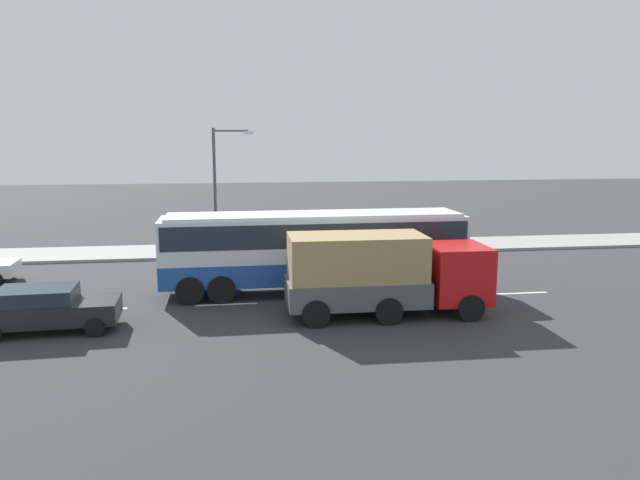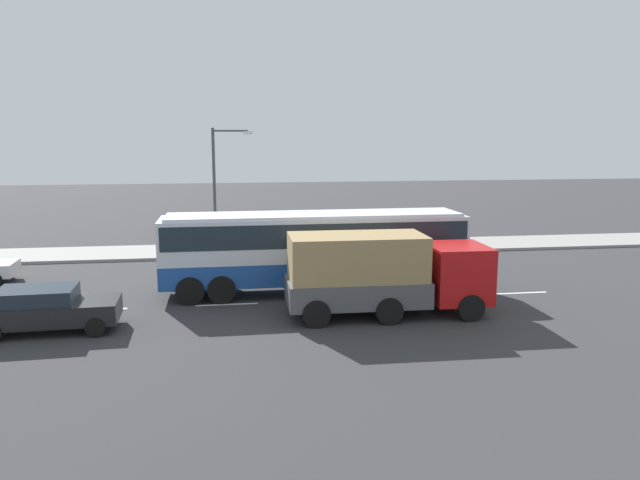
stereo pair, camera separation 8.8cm
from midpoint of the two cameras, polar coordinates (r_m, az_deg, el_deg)
name	(u,v)px [view 2 (the right image)]	position (r m, az deg, el deg)	size (l,w,h in m)	color
ground_plane	(285,290)	(25.88, -3.36, -4.71)	(120.00, 120.00, 0.00)	#333335
sidewalk_curb	(271,249)	(34.72, -4.68, -0.87)	(80.00, 4.00, 0.15)	gray
lane_centreline	(164,307)	(24.13, -14.46, -6.08)	(30.27, 0.16, 0.01)	white
coach_bus	(314,243)	(25.13, -0.64, -0.32)	(12.48, 2.78, 3.32)	#1E4C9E
cargo_truck	(383,272)	(22.11, 5.83, -2.97)	(7.30, 2.68, 2.98)	red
car_black_sedan	(47,308)	(22.28, -24.30, -5.84)	(4.50, 2.17, 1.50)	black
pedestrian_near_curb	(228,234)	(34.13, -8.71, 0.53)	(0.32, 0.32, 1.57)	black
street_lamp	(219,182)	(32.38, -9.51, 5.37)	(2.13, 0.24, 6.69)	#47474C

